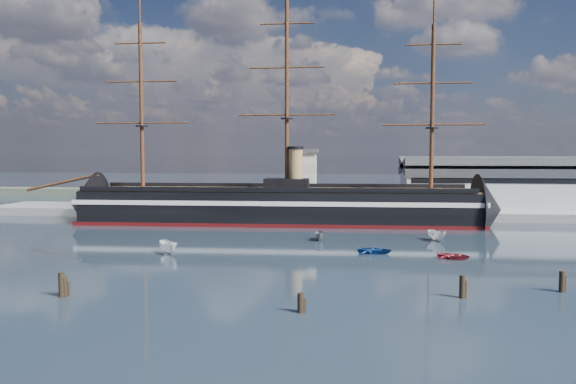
# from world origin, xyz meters

# --- Properties ---
(ground) EXTENTS (600.00, 600.00, 0.00)m
(ground) POSITION_xyz_m (0.00, 40.00, 0.00)
(ground) COLOR #1D2430
(ground) RESTS_ON ground
(quay) EXTENTS (180.00, 18.00, 2.00)m
(quay) POSITION_xyz_m (10.00, 76.00, 0.00)
(quay) COLOR slate
(quay) RESTS_ON ground
(warehouse) EXTENTS (63.00, 21.00, 11.60)m
(warehouse) POSITION_xyz_m (58.00, 80.00, 7.98)
(warehouse) COLOR #B7BABC
(warehouse) RESTS_ON ground
(quay_tower) EXTENTS (5.00, 5.00, 15.00)m
(quay_tower) POSITION_xyz_m (3.00, 73.00, 9.75)
(quay_tower) COLOR silver
(quay_tower) RESTS_ON ground
(warship) EXTENTS (113.12, 18.96, 53.94)m
(warship) POSITION_xyz_m (-4.44, 60.00, 4.04)
(warship) COLOR black
(warship) RESTS_ON ground
(motorboat_a) EXTENTS (6.62, 5.80, 2.60)m
(motorboat_a) POSITION_xyz_m (-14.95, 19.96, 0.00)
(motorboat_a) COLOR white
(motorboat_a) RESTS_ON ground
(motorboat_b) EXTENTS (1.90, 3.59, 1.59)m
(motorboat_b) POSITION_xyz_m (17.91, 24.06, 0.00)
(motorboat_b) COLOR navy
(motorboat_b) RESTS_ON ground
(motorboat_c) EXTENTS (5.27, 2.40, 2.04)m
(motorboat_c) POSITION_xyz_m (8.24, 36.29, 0.00)
(motorboat_c) COLOR slate
(motorboat_c) RESTS_ON ground
(motorboat_e) EXTENTS (2.36, 3.28, 1.42)m
(motorboat_e) POSITION_xyz_m (29.81, 21.02, 0.00)
(motorboat_e) COLOR #A42B39
(motorboat_e) RESTS_ON ground
(motorboat_f) EXTENTS (6.66, 4.36, 2.50)m
(motorboat_f) POSITION_xyz_m (29.64, 38.07, 0.00)
(motorboat_f) COLOR silver
(motorboat_f) RESTS_ON ground
(piling_near_left) EXTENTS (0.64, 0.64, 3.51)m
(piling_near_left) POSITION_xyz_m (-18.05, -7.43, 0.00)
(piling_near_left) COLOR black
(piling_near_left) RESTS_ON ground
(piling_near_mid) EXTENTS (0.64, 0.64, 2.75)m
(piling_near_mid) POSITION_xyz_m (9.30, -10.33, 0.00)
(piling_near_mid) COLOR black
(piling_near_mid) RESTS_ON ground
(piling_near_right) EXTENTS (0.64, 0.64, 3.32)m
(piling_near_right) POSITION_xyz_m (26.69, -2.53, 0.00)
(piling_near_right) COLOR black
(piling_near_right) RESTS_ON ground
(piling_far_right) EXTENTS (0.64, 0.64, 3.20)m
(piling_far_right) POSITION_xyz_m (38.74, 1.61, 0.00)
(piling_far_right) COLOR black
(piling_far_right) RESTS_ON ground
(piling_extra) EXTENTS (0.64, 0.64, 2.90)m
(piling_extra) POSITION_xyz_m (-17.99, -6.83, 0.00)
(piling_extra) COLOR black
(piling_extra) RESTS_ON ground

